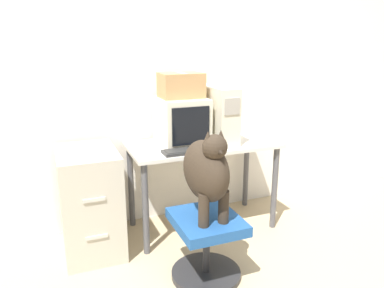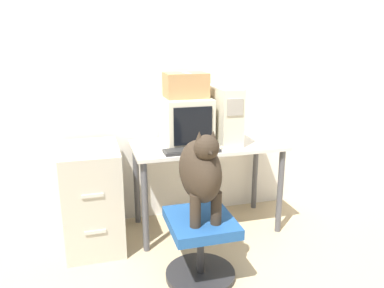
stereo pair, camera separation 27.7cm
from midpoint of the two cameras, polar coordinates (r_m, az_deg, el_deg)
ground_plane at (r=3.17m, az=1.14°, el=-14.72°), size 12.00×12.00×0.00m
wall_back at (r=3.37m, az=-3.14°, el=10.46°), size 8.00×0.05×2.60m
desk at (r=3.16m, az=-0.88°, el=-1.82°), size 1.24×0.59×0.77m
crt_monitor at (r=3.09m, az=-4.18°, el=3.54°), size 0.37×0.44×0.38m
pc_tower at (r=3.15m, az=1.47°, el=4.58°), size 0.18×0.51×0.47m
keyboard at (r=2.87m, az=-2.96°, el=-1.03°), size 0.44×0.15×0.03m
computer_mouse at (r=2.98m, az=1.95°, el=-0.35°), size 0.06×0.05×0.03m
office_chair at (r=2.64m, az=-0.89°, el=-14.89°), size 0.49×0.49×0.46m
dog at (r=2.43m, az=-1.02°, el=-4.05°), size 0.25×0.49×0.62m
filing_cabinet at (r=3.04m, az=-17.86°, el=-8.39°), size 0.43×0.62×0.81m
cardboard_box at (r=3.05m, az=-4.32°, el=8.90°), size 0.34×0.25×0.20m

